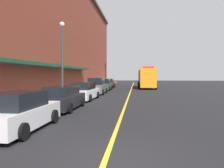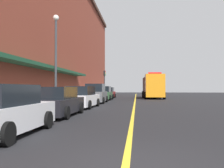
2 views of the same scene
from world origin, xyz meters
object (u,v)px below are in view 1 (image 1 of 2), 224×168
parked_car_5 (109,83)px  utility_truck (147,78)px  parked_car_2 (84,91)px  street_lamp_left (62,52)px  parked_car_4 (104,85)px  parking_meter_0 (78,86)px  parked_car_0 (19,112)px  parked_car_3 (97,87)px  parked_car_1 (63,98)px  parking_meter_1 (97,82)px  traffic_light_near (106,70)px

parked_car_5 → utility_truck: (6.46, -0.34, 0.94)m
parked_car_2 → street_lamp_left: (-2.02, 0.06, 3.64)m
parked_car_2 → parked_car_4: bearing=2.0°
utility_truck → parking_meter_0: 16.99m
parked_car_4 → utility_truck: (6.36, 5.79, 0.89)m
parked_car_0 → parked_car_2: parked_car_2 is taller
parked_car_3 → parked_car_4: parked_car_3 is taller
parked_car_2 → parked_car_3: parked_car_3 is taller
parked_car_4 → parked_car_5: bearing=1.3°
parked_car_1 → parking_meter_1: 21.05m
street_lamp_left → traffic_light_near: size_ratio=1.61×
parked_car_5 → utility_truck: utility_truck is taller
parked_car_0 → parked_car_3: parked_car_3 is taller
parked_car_4 → parked_car_1: bearing=-179.9°
parked_car_0 → parking_meter_1: 26.63m
parked_car_0 → parked_car_4: size_ratio=1.06×
parked_car_3 → parking_meter_0: size_ratio=3.41×
utility_truck → parking_meter_1: utility_truck is taller
parked_car_2 → parking_meter_0: 3.52m
parked_car_3 → parked_car_5: (-0.13, 12.37, -0.13)m
parked_car_1 → parked_car_4: (0.09, 18.24, 0.06)m
parking_meter_1 → parking_meter_0: bearing=-90.0°
parked_car_2 → street_lamp_left: 4.16m
parked_car_2 → traffic_light_near: size_ratio=1.15×
parked_car_0 → parked_car_4: bearing=0.3°
parked_car_0 → parked_car_5: (-0.02, 29.96, -0.01)m
parked_car_2 → utility_truck: size_ratio=0.54×
parking_meter_0 → street_lamp_left: street_lamp_left is taller
parked_car_3 → parking_meter_0: 3.38m
utility_truck → traffic_light_near: (-7.77, 6.12, 1.47)m
parked_car_3 → parked_car_1: bearing=179.2°
parked_car_5 → parked_car_1: bearing=-179.7°
parking_meter_0 → parked_car_3: bearing=63.7°
parked_car_4 → parking_meter_1: 3.14m
parked_car_1 → parked_car_2: parked_car_2 is taller
utility_truck → parked_car_5: bearing=-94.3°
parked_car_0 → parked_car_1: size_ratio=0.96×
parked_car_1 → parking_meter_1: parked_car_1 is taller
parked_car_4 → parked_car_2: bearing=-179.9°
parking_meter_0 → parked_car_4: bearing=81.0°
utility_truck → parking_meter_0: size_ratio=6.86×
utility_truck → street_lamp_left: (-8.43, -18.21, 2.72)m
parked_car_0 → parking_meter_0: 14.63m
parked_car_0 → parked_car_3: bearing=0.2°
parked_car_1 → parking_meter_0: bearing=9.1°
parked_car_3 → traffic_light_near: size_ratio=1.06×
parked_car_1 → parked_car_5: 24.37m
parked_car_1 → parked_car_2: size_ratio=0.99×
parking_meter_0 → parked_car_0: bearing=-84.5°
parked_car_2 → utility_truck: utility_truck is taller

